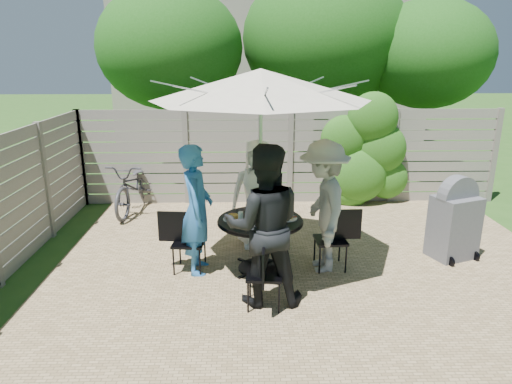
{
  "coord_description": "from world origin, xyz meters",
  "views": [
    {
      "loc": [
        -0.9,
        -5.6,
        2.8
      ],
      "look_at": [
        -0.74,
        0.25,
        1.05
      ],
      "focal_mm": 32.0,
      "sensor_mm": 36.0,
      "label": 1
    }
  ],
  "objects_px": {
    "syrup_jug": "(256,212)",
    "glass_front": "(270,221)",
    "chair_front": "(264,287)",
    "bicycle": "(135,186)",
    "glass_left": "(241,217)",
    "patio_table": "(260,235)",
    "glass_back": "(252,208)",
    "chair_back": "(257,226)",
    "person_left": "(197,210)",
    "plate_left": "(233,218)",
    "chair_right": "(331,251)",
    "chair_left": "(188,254)",
    "bbq_grill": "(454,221)",
    "coffee_cup": "(267,209)",
    "person_front": "(264,226)",
    "plate_right": "(287,217)",
    "person_right": "(323,207)",
    "person_back": "(258,194)",
    "plate_front": "(262,227)",
    "umbrella": "(261,85)",
    "plate_back": "(259,209)"
  },
  "relations": [
    {
      "from": "person_right",
      "to": "syrup_jug",
      "type": "distance_m",
      "value": 0.89
    },
    {
      "from": "patio_table",
      "to": "umbrella",
      "type": "height_order",
      "value": "umbrella"
    },
    {
      "from": "chair_left",
      "to": "bbq_grill",
      "type": "bearing_deg",
      "value": 11.3
    },
    {
      "from": "glass_back",
      "to": "bbq_grill",
      "type": "relative_size",
      "value": 0.11
    },
    {
      "from": "person_right",
      "to": "glass_front",
      "type": "distance_m",
      "value": 0.78
    },
    {
      "from": "chair_back",
      "to": "syrup_jug",
      "type": "height_order",
      "value": "syrup_jug"
    },
    {
      "from": "patio_table",
      "to": "glass_front",
      "type": "relative_size",
      "value": 8.07
    },
    {
      "from": "chair_back",
      "to": "coffee_cup",
      "type": "xyz_separation_m",
      "value": [
        0.11,
        -0.74,
        0.53
      ]
    },
    {
      "from": "chair_back",
      "to": "glass_left",
      "type": "bearing_deg",
      "value": -10.99
    },
    {
      "from": "plate_left",
      "to": "syrup_jug",
      "type": "bearing_deg",
      "value": 10.14
    },
    {
      "from": "glass_front",
      "to": "bicycle",
      "type": "bearing_deg",
      "value": 129.87
    },
    {
      "from": "chair_front",
      "to": "syrup_jug",
      "type": "xyz_separation_m",
      "value": [
        -0.07,
        1.01,
        0.56
      ]
    },
    {
      "from": "person_left",
      "to": "bicycle",
      "type": "bearing_deg",
      "value": 28.15
    },
    {
      "from": "patio_table",
      "to": "person_front",
      "type": "bearing_deg",
      "value": -89.32
    },
    {
      "from": "plate_front",
      "to": "coffee_cup",
      "type": "distance_m",
      "value": 0.59
    },
    {
      "from": "glass_front",
      "to": "person_back",
      "type": "bearing_deg",
      "value": 96.18
    },
    {
      "from": "chair_back",
      "to": "chair_front",
      "type": "height_order",
      "value": "chair_back"
    },
    {
      "from": "umbrella",
      "to": "plate_right",
      "type": "bearing_deg",
      "value": 0.68
    },
    {
      "from": "glass_left",
      "to": "bicycle",
      "type": "distance_m",
      "value": 3.33
    },
    {
      "from": "person_back",
      "to": "chair_front",
      "type": "height_order",
      "value": "person_back"
    },
    {
      "from": "person_front",
      "to": "plate_right",
      "type": "height_order",
      "value": "person_front"
    },
    {
      "from": "glass_left",
      "to": "bicycle",
      "type": "bearing_deg",
      "value": 126.68
    },
    {
      "from": "plate_right",
      "to": "coffee_cup",
      "type": "bearing_deg",
      "value": 140.44
    },
    {
      "from": "syrup_jug",
      "to": "glass_front",
      "type": "bearing_deg",
      "value": -61.28
    },
    {
      "from": "glass_front",
      "to": "umbrella",
      "type": "bearing_deg",
      "value": 112.68
    },
    {
      "from": "person_left",
      "to": "chair_right",
      "type": "xyz_separation_m",
      "value": [
        1.79,
        0.02,
        -0.61
      ]
    },
    {
      "from": "person_left",
      "to": "plate_left",
      "type": "bearing_deg",
      "value": -90.0
    },
    {
      "from": "plate_right",
      "to": "bicycle",
      "type": "relative_size",
      "value": 0.14
    },
    {
      "from": "plate_left",
      "to": "glass_front",
      "type": "height_order",
      "value": "glass_front"
    },
    {
      "from": "patio_table",
      "to": "chair_back",
      "type": "distance_m",
      "value": 1.0
    },
    {
      "from": "plate_right",
      "to": "glass_back",
      "type": "relative_size",
      "value": 1.86
    },
    {
      "from": "plate_front",
      "to": "syrup_jug",
      "type": "relative_size",
      "value": 1.62
    },
    {
      "from": "glass_left",
      "to": "syrup_jug",
      "type": "bearing_deg",
      "value": 38.49
    },
    {
      "from": "umbrella",
      "to": "person_left",
      "type": "distance_m",
      "value": 1.79
    },
    {
      "from": "person_left",
      "to": "glass_back",
      "type": "distance_m",
      "value": 0.77
    },
    {
      "from": "chair_left",
      "to": "syrup_jug",
      "type": "relative_size",
      "value": 5.27
    },
    {
      "from": "bicycle",
      "to": "glass_back",
      "type": "bearing_deg",
      "value": -40.07
    },
    {
      "from": "person_right",
      "to": "plate_right",
      "type": "distance_m",
      "value": 0.49
    },
    {
      "from": "chair_front",
      "to": "bicycle",
      "type": "bearing_deg",
      "value": 37.2
    },
    {
      "from": "plate_back",
      "to": "person_front",
      "type": "bearing_deg",
      "value": -89.32
    },
    {
      "from": "person_front",
      "to": "glass_back",
      "type": "bearing_deg",
      "value": -84.5
    },
    {
      "from": "glass_back",
      "to": "coffee_cup",
      "type": "height_order",
      "value": "glass_back"
    },
    {
      "from": "chair_left",
      "to": "chair_right",
      "type": "bearing_deg",
      "value": 6.89
    },
    {
      "from": "patio_table",
      "to": "glass_back",
      "type": "distance_m",
      "value": 0.4
    },
    {
      "from": "chair_back",
      "to": "glass_front",
      "type": "height_order",
      "value": "chair_back"
    },
    {
      "from": "bbq_grill",
      "to": "syrup_jug",
      "type": "bearing_deg",
      "value": 164.72
    },
    {
      "from": "chair_front",
      "to": "glass_front",
      "type": "xyz_separation_m",
      "value": [
        0.1,
        0.71,
        0.55
      ]
    },
    {
      "from": "chair_front",
      "to": "coffee_cup",
      "type": "bearing_deg",
      "value": 0.37
    },
    {
      "from": "glass_front",
      "to": "patio_table",
      "type": "bearing_deg",
      "value": 112.68
    },
    {
      "from": "bbq_grill",
      "to": "glass_left",
      "type": "bearing_deg",
      "value": 167.31
    }
  ]
}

